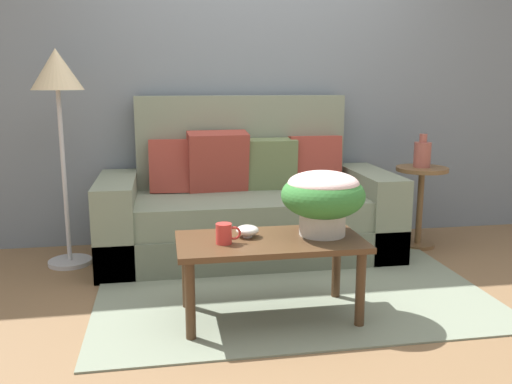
# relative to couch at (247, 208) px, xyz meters

# --- Properties ---
(ground_plane) EXTENTS (14.00, 14.00, 0.00)m
(ground_plane) POSITION_rel_couch_xyz_m (0.14, -0.88, -0.34)
(ground_plane) COLOR brown
(wall_back) EXTENTS (6.40, 0.12, 2.88)m
(wall_back) POSITION_rel_couch_xyz_m (0.14, 0.46, 1.10)
(wall_back) COLOR slate
(wall_back) RESTS_ON ground
(area_rug) EXTENTS (2.29, 1.70, 0.01)m
(area_rug) POSITION_rel_couch_xyz_m (0.14, -0.72, -0.34)
(area_rug) COLOR gray
(area_rug) RESTS_ON ground
(couch) EXTENTS (2.10, 0.86, 1.14)m
(couch) POSITION_rel_couch_xyz_m (0.00, 0.00, 0.00)
(couch) COLOR #626B59
(couch) RESTS_ON ground
(coffee_table) EXTENTS (0.98, 0.50, 0.44)m
(coffee_table) POSITION_rel_couch_xyz_m (-0.06, -1.13, 0.03)
(coffee_table) COLOR #442D1B
(coffee_table) RESTS_ON ground
(side_table) EXTENTS (0.39, 0.39, 0.62)m
(side_table) POSITION_rel_couch_xyz_m (1.32, -0.07, 0.08)
(side_table) COLOR brown
(side_table) RESTS_ON ground
(floor_lamp) EXTENTS (0.34, 0.34, 1.46)m
(floor_lamp) POSITION_rel_couch_xyz_m (-1.26, -0.04, 0.86)
(floor_lamp) COLOR #B2B2B7
(floor_lamp) RESTS_ON ground
(potted_plant) EXTENTS (0.45, 0.45, 0.35)m
(potted_plant) POSITION_rel_couch_xyz_m (0.24, -1.10, 0.31)
(potted_plant) COLOR #B7B2A8
(potted_plant) RESTS_ON coffee_table
(coffee_mug) EXTENTS (0.13, 0.08, 0.10)m
(coffee_mug) POSITION_rel_couch_xyz_m (-0.30, -1.17, 0.15)
(coffee_mug) COLOR red
(coffee_mug) RESTS_ON coffee_table
(snack_bowl) EXTENTS (0.12, 0.12, 0.06)m
(snack_bowl) POSITION_rel_couch_xyz_m (-0.17, -1.08, 0.13)
(snack_bowl) COLOR silver
(snack_bowl) RESTS_ON coffee_table
(table_vase) EXTENTS (0.13, 0.13, 0.25)m
(table_vase) POSITION_rel_couch_xyz_m (1.32, -0.06, 0.38)
(table_vase) COLOR #934C42
(table_vase) RESTS_ON side_table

